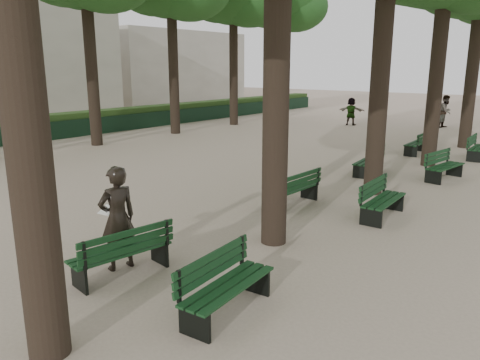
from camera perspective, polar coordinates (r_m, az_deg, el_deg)
The scene contains 15 objects.
ground at distance 8.91m, azimuth -15.57°, elevation -10.55°, with size 120.00×120.00×0.00m, color tan.
bench_left_0 at distance 8.53m, azimuth -14.22°, elevation -9.60°, with size 0.81×1.86×0.92m.
bench_left_1 at distance 12.41m, azimuth 6.49°, elevation -1.84°, with size 0.62×1.81×0.92m.
bench_left_2 at distance 16.48m, azimuth 15.35°, elevation 1.64°, with size 0.76×1.85×0.92m.
bench_left_3 at distance 20.91m, azimuth 20.70°, elevation 3.73°, with size 0.63×1.82×0.92m.
bench_right_0 at distance 7.12m, azimuth -1.50°, elevation -14.01°, with size 0.74×1.85×0.92m.
bench_right_1 at distance 11.82m, azimuth 17.02°, elevation -3.16°, with size 0.67×1.83×0.92m.
bench_right_2 at distance 16.46m, azimuth 23.64°, elevation 0.95°, with size 0.81×1.86×0.92m.
bench_right_3 at distance 20.76m, azimuth 27.01°, elevation 3.05°, with size 0.65×1.82×0.92m.
man_with_map at distance 8.62m, azimuth -14.71°, elevation -4.53°, with size 0.70×0.82×1.90m.
pedestrian_a at distance 30.55m, azimuth 23.78°, elevation 7.65°, with size 0.93×0.38×1.91m, color #262628.
pedestrian_e at distance 30.00m, azimuth 13.40°, elevation 8.14°, with size 1.58×0.34×1.70m, color #262628.
fence at distance 26.93m, azimuth -15.43°, elevation 6.56°, with size 0.08×42.00×0.90m, color black.
hedge at distance 27.49m, azimuth -16.32°, elevation 6.96°, with size 1.20×42.00×1.20m, color #254417.
building_far at distance 52.69m, azimuth -10.35°, elevation 13.44°, with size 12.00×16.00×7.00m, color #B7B2A3.
Camera 1 is at (6.73, -4.60, 3.59)m, focal length 35.00 mm.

